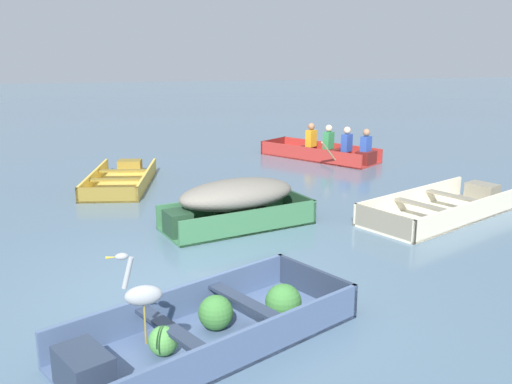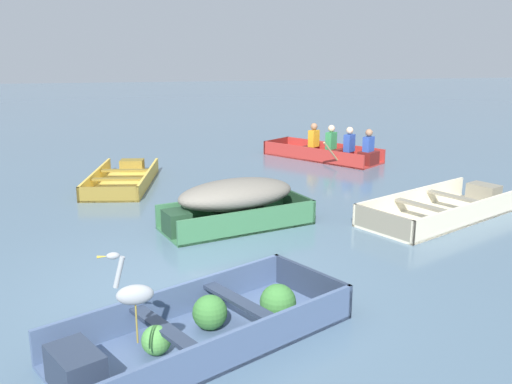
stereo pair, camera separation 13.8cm
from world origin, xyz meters
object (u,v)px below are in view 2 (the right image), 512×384
object	(u,v)px
skiff_green_near_moored	(235,200)
rowboat_red_with_crew	(330,151)
skiff_yellow_mid_moored	(123,179)
skiff_cream_far_moored	(445,209)
dinghy_slate_blue_foreground	(203,328)
heron_on_dinghy	(133,292)

from	to	relation	value
skiff_green_near_moored	rowboat_red_with_crew	bearing A→B (deg)	57.21
skiff_yellow_mid_moored	skiff_cream_far_moored	xyz separation A→B (m)	(5.68, -3.52, 0.03)
skiff_green_near_moored	skiff_cream_far_moored	bearing A→B (deg)	-1.24
dinghy_slate_blue_foreground	rowboat_red_with_crew	size ratio (longest dim) A/B	1.06
dinghy_slate_blue_foreground	skiff_cream_far_moored	distance (m)	5.87
skiff_yellow_mid_moored	heron_on_dinghy	size ratio (longest dim) A/B	3.54
rowboat_red_with_crew	skiff_green_near_moored	bearing A→B (deg)	-122.79
skiff_cream_far_moored	heron_on_dinghy	distance (m)	6.83
skiff_green_near_moored	skiff_yellow_mid_moored	bearing A→B (deg)	119.33
dinghy_slate_blue_foreground	rowboat_red_with_crew	bearing A→B (deg)	64.61
skiff_cream_far_moored	rowboat_red_with_crew	size ratio (longest dim) A/B	1.07
skiff_yellow_mid_moored	heron_on_dinghy	distance (m)	7.84
skiff_cream_far_moored	rowboat_red_with_crew	world-z (taller)	rowboat_red_with_crew
skiff_cream_far_moored	rowboat_red_with_crew	distance (m)	5.21
skiff_green_near_moored	skiff_yellow_mid_moored	distance (m)	3.96
skiff_cream_far_moored	heron_on_dinghy	world-z (taller)	heron_on_dinghy
skiff_green_near_moored	skiff_cream_far_moored	distance (m)	3.76
rowboat_red_with_crew	skiff_yellow_mid_moored	bearing A→B (deg)	-162.30
skiff_green_near_moored	heron_on_dinghy	world-z (taller)	heron_on_dinghy
heron_on_dinghy	dinghy_slate_blue_foreground	bearing A→B (deg)	45.37
dinghy_slate_blue_foreground	heron_on_dinghy	distance (m)	1.19
dinghy_slate_blue_foreground	skiff_yellow_mid_moored	distance (m)	7.21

